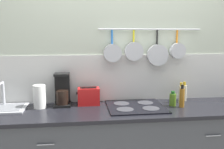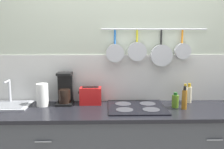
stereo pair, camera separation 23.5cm
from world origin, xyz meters
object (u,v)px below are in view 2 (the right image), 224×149
(bottle_olive_oil, at_px, (175,101))
(bottle_sesame_oil, at_px, (189,94))
(coffee_maker, at_px, (65,91))
(bottle_hot_sauce, at_px, (185,95))
(paper_towel_roll, at_px, (42,95))
(toaster, at_px, (91,96))
(bottle_vinegar, at_px, (184,99))

(bottle_olive_oil, height_order, bottle_sesame_oil, bottle_sesame_oil)
(bottle_sesame_oil, bearing_deg, coffee_maker, -179.30)
(bottle_olive_oil, bearing_deg, bottle_hot_sauce, 40.83)
(paper_towel_roll, relative_size, bottle_hot_sauce, 1.07)
(toaster, distance_m, bottle_sesame_oil, 1.04)
(bottle_vinegar, bearing_deg, bottle_sesame_oil, 62.45)
(bottle_olive_oil, xyz_separation_m, bottle_hot_sauce, (0.13, 0.11, 0.03))
(paper_towel_roll, distance_m, bottle_vinegar, 1.40)
(paper_towel_roll, height_order, bottle_hot_sauce, paper_towel_roll)
(bottle_hot_sauce, height_order, bottle_sesame_oil, bottle_hot_sauce)
(bottle_vinegar, bearing_deg, coffee_maker, 169.32)
(bottle_vinegar, relative_size, bottle_hot_sauce, 1.06)
(paper_towel_roll, xyz_separation_m, coffee_maker, (0.21, 0.08, 0.02))
(bottle_vinegar, distance_m, bottle_hot_sauce, 0.19)
(paper_towel_roll, xyz_separation_m, bottle_sesame_oil, (1.52, 0.09, -0.02))
(bottle_olive_oil, bearing_deg, bottle_vinegar, -41.61)
(coffee_maker, distance_m, bottle_hot_sauce, 1.24)
(coffee_maker, distance_m, toaster, 0.27)
(bottle_vinegar, bearing_deg, toaster, 167.26)
(toaster, xyz_separation_m, bottle_sesame_oil, (1.04, 0.03, 0.00))
(paper_towel_roll, relative_size, toaster, 0.96)
(toaster, height_order, bottle_sesame_oil, bottle_sesame_oil)
(toaster, relative_size, bottle_vinegar, 1.05)
(bottle_hot_sauce, distance_m, bottle_sesame_oil, 0.09)
(paper_towel_roll, bearing_deg, bottle_olive_oil, -3.60)
(bottle_hot_sauce, bearing_deg, toaster, 178.14)
(coffee_maker, xyz_separation_m, bottle_vinegar, (1.18, -0.22, -0.04))
(bottle_hot_sauce, bearing_deg, paper_towel_roll, -178.83)
(coffee_maker, relative_size, bottle_hot_sauce, 1.54)
(paper_towel_roll, height_order, bottle_sesame_oil, paper_towel_roll)
(bottle_olive_oil, xyz_separation_m, bottle_sesame_oil, (0.19, 0.18, 0.03))
(coffee_maker, relative_size, bottle_vinegar, 1.46)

